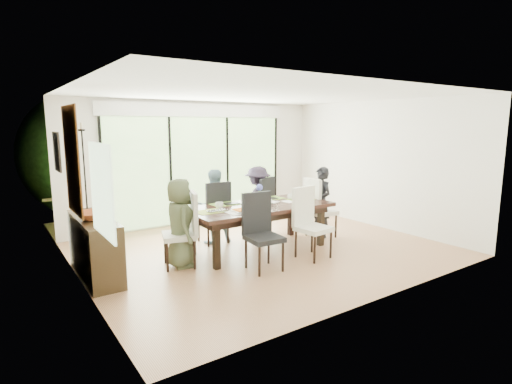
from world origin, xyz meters
TOP-DOWN VIEW (x-y plane):
  - floor at (0.00, 0.00)m, footprint 6.00×5.00m
  - ceiling at (0.00, 0.00)m, footprint 6.00×5.00m
  - wall_back at (0.00, 2.51)m, footprint 6.00×0.02m
  - wall_front at (0.00, -2.51)m, footprint 6.00×0.02m
  - wall_left at (-3.01, 0.00)m, footprint 0.02×5.00m
  - wall_right at (3.01, 0.00)m, footprint 0.02×5.00m
  - glass_doors at (0.00, 2.47)m, footprint 4.20×0.02m
  - blinds_header at (0.00, 2.46)m, footprint 4.40×0.06m
  - mullion_a at (-2.10, 2.46)m, footprint 0.05×0.04m
  - mullion_b at (-0.70, 2.46)m, footprint 0.05×0.04m
  - mullion_c at (0.70, 2.46)m, footprint 0.05×0.04m
  - mullion_d at (2.10, 2.46)m, footprint 0.05×0.04m
  - side_window at (-2.97, -1.20)m, footprint 0.02×0.90m
  - deck at (0.00, 3.40)m, footprint 6.00×1.80m
  - rail_top at (0.00, 4.20)m, footprint 6.00×0.08m
  - foliage_left at (-1.80, 5.20)m, footprint 3.20×3.20m
  - foliage_mid at (0.40, 5.80)m, footprint 4.00×4.00m
  - foliage_right at (2.20, 5.00)m, footprint 2.80×2.80m
  - foliage_far at (-0.60, 6.50)m, footprint 3.60×3.60m
  - table_top at (-0.08, 0.04)m, footprint 2.58×1.18m
  - table_apron at (-0.08, 0.04)m, footprint 2.36×0.97m
  - table_leg_fl at (-1.16, -0.39)m, footprint 0.10×0.10m
  - table_leg_fr at (1.00, -0.39)m, footprint 0.10×0.10m
  - table_leg_bl at (-1.16, 0.47)m, footprint 0.10×0.10m
  - table_leg_br at (1.00, 0.47)m, footprint 0.10×0.10m
  - chair_left_end at (-1.58, 0.04)m, footprint 0.62×0.62m
  - chair_right_end at (1.42, 0.04)m, footprint 0.53×0.53m
  - chair_far_left at (-0.53, 0.89)m, footprint 0.51×0.51m
  - chair_far_right at (0.47, 0.89)m, footprint 0.65×0.65m
  - chair_near_left at (-0.58, -0.83)m, footprint 0.53×0.53m
  - chair_near_right at (0.42, -0.83)m, footprint 0.55×0.55m
  - person_left_end at (-1.56, 0.04)m, footprint 0.52×0.71m
  - person_right_end at (1.40, 0.04)m, footprint 0.48×0.69m
  - person_far_left at (-0.53, 0.87)m, footprint 0.67×0.45m
  - person_far_right at (0.47, 0.87)m, footprint 0.73×0.55m
  - placemat_left at (-1.03, 0.04)m, footprint 0.47×0.34m
  - placemat_right at (0.87, 0.04)m, footprint 0.47×0.34m
  - placemat_far_l at (-0.53, 0.44)m, footprint 0.47×0.34m
  - placemat_far_r at (0.47, 0.44)m, footprint 0.47×0.34m
  - placemat_paper at (-0.63, -0.26)m, footprint 0.47×0.34m
  - tablet_far_l at (-0.43, 0.39)m, footprint 0.28×0.19m
  - tablet_far_r at (0.42, 0.39)m, footprint 0.26×0.18m
  - papers at (0.62, -0.01)m, footprint 0.32×0.24m
  - platter_base at (-0.63, -0.26)m, footprint 0.28×0.28m
  - platter_snacks at (-0.63, -0.26)m, footprint 0.21×0.21m
  - vase at (-0.03, 0.09)m, footprint 0.09×0.09m
  - hyacinth_stems at (-0.03, 0.09)m, footprint 0.04×0.04m
  - hyacinth_blooms at (-0.03, 0.09)m, footprint 0.12×0.12m
  - laptop at (-0.93, -0.06)m, footprint 0.39×0.28m
  - cup_a at (-0.78, 0.19)m, footprint 0.16×0.16m
  - cup_b at (0.07, -0.06)m, footprint 0.14×0.14m
  - cup_c at (0.72, 0.14)m, footprint 0.17×0.17m
  - book at (0.17, 0.09)m, footprint 0.23×0.28m
  - sideboard at (-2.76, 0.35)m, footprint 0.44×1.56m
  - bowl at (-2.76, 0.25)m, footprint 0.46×0.46m
  - candlestick_base at (-2.76, 0.70)m, footprint 0.10×0.10m
  - candlestick_shaft at (-2.76, 0.70)m, footprint 0.02×0.02m
  - candlestick_pan at (-2.76, 0.70)m, footprint 0.10×0.10m
  - candle at (-2.76, 0.70)m, footprint 0.04×0.04m
  - tapestry at (-2.97, 0.40)m, footprint 0.02×1.00m
  - art_frame at (-2.97, 1.70)m, footprint 0.03×0.55m
  - art_canvas at (-2.95, 1.70)m, footprint 0.01×0.45m

SIDE VIEW (x-z plane):
  - deck at x=0.00m, z-range -0.10..0.00m
  - floor at x=0.00m, z-range -0.01..0.00m
  - table_leg_fl at x=-1.16m, z-range 0.00..0.74m
  - table_leg_fr at x=1.00m, z-range 0.00..0.74m
  - table_leg_bl at x=-1.16m, z-range 0.00..0.74m
  - table_leg_br at x=1.00m, z-range 0.00..0.74m
  - sideboard at x=-2.76m, z-range 0.00..0.88m
  - rail_top at x=0.00m, z-range 0.52..0.58m
  - chair_left_end at x=-1.58m, z-range 0.00..1.18m
  - chair_right_end at x=1.42m, z-range 0.00..1.18m
  - chair_far_left at x=-0.53m, z-range 0.00..1.18m
  - chair_far_right at x=0.47m, z-range 0.00..1.18m
  - chair_near_left at x=-0.58m, z-range 0.00..1.18m
  - chair_near_right at x=0.42m, z-range 0.00..1.18m
  - table_apron at x=-0.08m, z-range 0.62..0.73m
  - person_left_end at x=-1.56m, z-range 0.00..1.38m
  - person_right_end at x=1.40m, z-range 0.00..1.38m
  - person_far_left at x=-0.53m, z-range 0.00..1.38m
  - person_far_right at x=0.47m, z-range 0.00..1.38m
  - table_top at x=-0.08m, z-range 0.74..0.80m
  - papers at x=0.62m, z-range 0.80..0.81m
  - placemat_left at x=-1.03m, z-range 0.80..0.81m
  - placemat_right at x=0.87m, z-range 0.80..0.81m
  - placemat_far_l at x=-0.53m, z-range 0.80..0.81m
  - placemat_far_r at x=0.47m, z-range 0.80..0.81m
  - placemat_paper at x=-0.63m, z-range 0.80..0.81m
  - book at x=0.17m, z-range 0.80..0.82m
  - tablet_far_r at x=0.42m, z-range 0.81..0.82m
  - tablet_far_l at x=-0.43m, z-range 0.81..0.82m
  - laptop at x=-0.93m, z-range 0.80..0.83m
  - platter_base at x=-0.63m, z-range 0.81..0.84m
  - platter_snacks at x=-0.63m, z-range 0.84..0.85m
  - cup_b at x=0.07m, z-range 0.80..0.90m
  - cup_a at x=-0.78m, z-range 0.80..0.91m
  - cup_c at x=0.72m, z-range 0.80..0.91m
  - vase at x=-0.03m, z-range 0.80..0.93m
  - candlestick_base at x=-2.76m, z-range 0.88..0.91m
  - bowl at x=-2.76m, z-range 0.88..0.99m
  - hyacinth_stems at x=-0.03m, z-range 0.91..1.08m
  - hyacinth_blooms at x=-0.03m, z-range 1.05..1.16m
  - glass_doors at x=0.00m, z-range 0.05..2.35m
  - mullion_a at x=-2.10m, z-range 0.05..2.35m
  - mullion_b at x=-0.70m, z-range 0.05..2.35m
  - mullion_c at x=0.70m, z-range 0.05..2.35m
  - mullion_d at x=2.10m, z-range 0.05..2.35m
  - foliage_right at x=2.20m, z-range -0.14..2.66m
  - wall_back at x=0.00m, z-range 0.00..2.70m
  - wall_front at x=0.00m, z-range 0.00..2.70m
  - wall_left at x=-3.01m, z-range 0.00..2.70m
  - wall_right at x=3.01m, z-range 0.00..2.70m
  - foliage_left at x=-1.80m, z-range -0.16..3.04m
  - side_window at x=-2.97m, z-range 1.00..2.00m
  - candlestick_shaft at x=-2.76m, z-range 0.90..2.12m
  - foliage_far at x=-0.60m, z-range -0.18..3.42m
  - tapestry at x=-2.97m, z-range 0.95..2.45m
  - art_frame at x=-2.97m, z-range 1.42..2.08m
  - art_canvas at x=-2.95m, z-range 1.48..2.02m
  - foliage_mid at x=0.40m, z-range -0.20..3.80m
  - candlestick_pan at x=-2.76m, z-range 2.10..2.13m
  - candle at x=-2.76m, z-range 2.12..2.22m
  - blinds_header at x=0.00m, z-range 2.36..2.64m
  - ceiling at x=0.00m, z-range 2.70..2.71m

